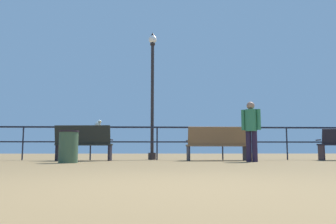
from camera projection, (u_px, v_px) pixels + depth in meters
The scene contains 8 objects.
ground_plane at pixel (167, 188), 2.60m from camera, with size 60.00×60.00×0.00m, color olive.
pier_railing at pixel (157, 135), 10.54m from camera, with size 20.67×0.05×1.04m.
bench_near_left at pixel (83, 141), 9.69m from camera, with size 1.63×0.71×1.01m.
bench_near_right at pixel (218, 142), 9.84m from camera, with size 1.82×0.76×0.98m.
lamppost_center at pixel (152, 90), 11.04m from camera, with size 0.27×0.27×4.22m.
person_by_bench at pixel (251, 127), 8.77m from camera, with size 0.46×0.30×1.57m.
seagull_on_rail at pixel (98, 124), 10.49m from camera, with size 0.28×0.37×0.19m.
trash_bin at pixel (68, 147), 7.95m from camera, with size 0.47×0.47×0.76m.
Camera 1 is at (-0.10, -2.65, 0.29)m, focal length 36.02 mm.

